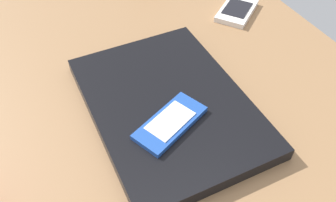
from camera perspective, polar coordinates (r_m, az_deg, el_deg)
name	(u,v)px	position (r cm, az deg, el deg)	size (l,w,h in cm)	color
desk_surface	(176,156)	(55.02, 1.19, -8.58)	(120.00, 80.00, 3.00)	olive
laptop_closed	(168,105)	(58.03, 0.00, -0.60)	(32.81, 23.54, 2.24)	black
cell_phone_on_laptop	(170,123)	(53.51, 0.35, -3.41)	(9.48, 12.67, 0.95)	#1E479E
cell_phone_on_desk	(237,11)	(81.68, 10.76, 13.78)	(11.57, 12.36, 1.28)	silver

